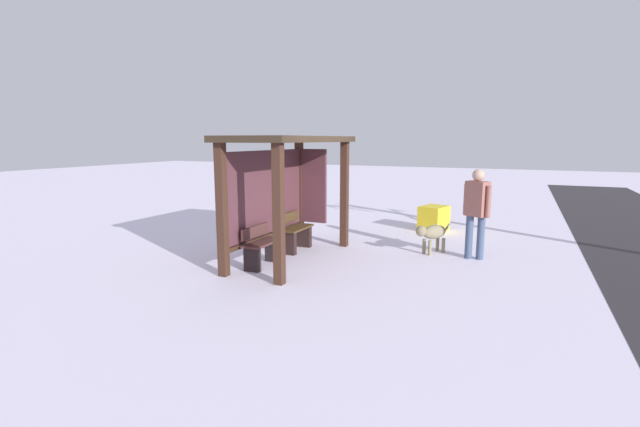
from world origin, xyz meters
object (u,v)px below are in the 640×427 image
(person_walking, at_px, (477,207))
(bus_shelter, at_px, (284,171))
(bench_center_inside, at_px, (295,234))
(grit_bin, at_px, (434,218))
(dog, at_px, (432,233))
(bench_left_inside, at_px, (262,248))

(person_walking, bearing_deg, bus_shelter, 112.16)
(bench_center_inside, xyz_separation_m, grit_bin, (3.27, -2.27, -0.03))
(bus_shelter, height_order, dog, bus_shelter)
(person_walking, distance_m, grit_bin, 2.81)
(bus_shelter, height_order, grit_bin, bus_shelter)
(bench_center_inside, relative_size, dog, 1.11)
(dog, bearing_deg, bench_center_inside, 108.63)
(bench_left_inside, xyz_separation_m, person_walking, (2.13, -3.49, 0.69))
(person_walking, bearing_deg, grit_bin, 26.51)
(bus_shelter, distance_m, dog, 3.23)
(bench_left_inside, relative_size, grit_bin, 1.30)
(bench_center_inside, relative_size, person_walking, 0.52)
(bench_center_inside, height_order, dog, bench_center_inside)
(person_walking, bearing_deg, bench_left_inside, 121.44)
(bench_left_inside, relative_size, dog, 1.11)
(person_walking, distance_m, dog, 1.01)
(person_walking, xyz_separation_m, grit_bin, (2.44, 1.22, -0.70))
(bus_shelter, xyz_separation_m, dog, (1.45, -2.59, -1.27))
(dog, height_order, grit_bin, grit_bin)
(bench_left_inside, xyz_separation_m, bench_center_inside, (1.30, -0.00, 0.01))
(bench_left_inside, bearing_deg, bus_shelter, -6.09)
(bus_shelter, xyz_separation_m, bench_left_inside, (-0.74, 0.08, -1.37))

